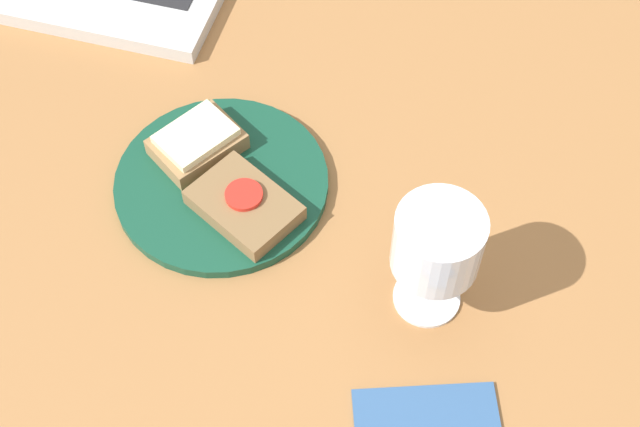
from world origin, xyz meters
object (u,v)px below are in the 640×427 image
object	(u,v)px
plate	(222,183)
sandwich_with_cheese	(197,142)
wine_glass	(437,245)
sandwich_with_tomato	(244,205)

from	to	relation	value
plate	sandwich_with_cheese	bearing A→B (deg)	139.89
plate	sandwich_with_cheese	distance (cm)	5.32
sandwich_with_cheese	wine_glass	world-z (taller)	wine_glass
wine_glass	sandwich_with_tomato	bearing A→B (deg)	167.56
wine_glass	plate	bearing A→B (deg)	162.50
sandwich_with_tomato	wine_glass	world-z (taller)	wine_glass
sandwich_with_cheese	plate	bearing A→B (deg)	-40.11
plate	sandwich_with_cheese	world-z (taller)	sandwich_with_cheese
sandwich_with_tomato	wine_glass	distance (cm)	22.64
plate	wine_glass	world-z (taller)	wine_glass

